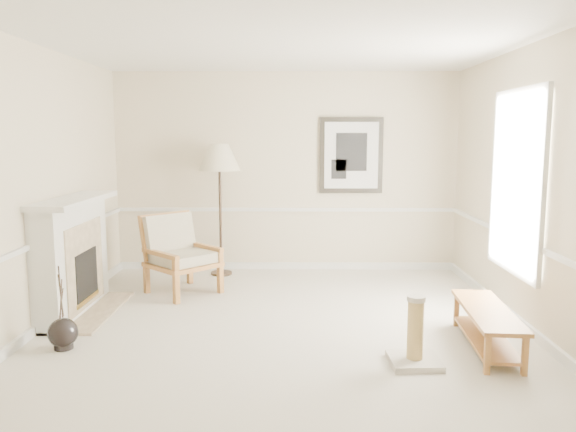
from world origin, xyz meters
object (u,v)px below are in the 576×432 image
at_px(floor_vase, 63,334).
at_px(bench, 487,322).
at_px(armchair, 178,250).
at_px(scratching_post, 415,343).
at_px(floor_lamp, 220,161).

bearing_deg(floor_vase, bench, 0.92).
distance_m(armchair, scratching_post, 3.44).
relative_size(bench, scratching_post, 2.22).
xyz_separation_m(floor_vase, scratching_post, (3.21, -0.32, 0.05)).
relative_size(floor_lamp, scratching_post, 3.06).
bearing_deg(bench, floor_vase, -179.08).
bearing_deg(floor_lamp, scratching_post, -56.75).
relative_size(armchair, scratching_post, 1.79).
bearing_deg(armchair, bench, -75.97).
xyz_separation_m(bench, scratching_post, (-0.75, -0.38, -0.06)).
relative_size(floor_lamp, bench, 1.38).
distance_m(armchair, bench, 3.82).
bearing_deg(scratching_post, bench, 26.95).
bearing_deg(bench, armchair, 149.73).
height_order(floor_lamp, scratching_post, floor_lamp).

